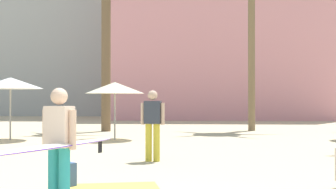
% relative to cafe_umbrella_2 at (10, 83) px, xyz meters
% --- Properties ---
extents(hotel_pink, '(16.19, 9.43, 13.87)m').
position_rel_cafe_umbrella_2_xyz_m(hotel_pink, '(9.07, 20.03, 4.82)').
color(hotel_pink, pink).
rests_on(hotel_pink, ground).
extents(cafe_umbrella_2, '(2.42, 2.42, 2.33)m').
position_rel_cafe_umbrella_2_xyz_m(cafe_umbrella_2, '(0.00, 0.00, 0.00)').
color(cafe_umbrella_2, gray).
rests_on(cafe_umbrella_2, ground).
extents(cafe_umbrella_3, '(2.23, 2.23, 2.16)m').
position_rel_cafe_umbrella_2_xyz_m(cafe_umbrella_3, '(3.84, 0.43, -0.17)').
color(cafe_umbrella_3, gray).
rests_on(cafe_umbrella_3, ground).
extents(beach_towel, '(1.81, 1.35, 0.01)m').
position_rel_cafe_umbrella_2_xyz_m(beach_towel, '(5.40, -9.04, -2.11)').
color(beach_towel, '#F4CC4C').
rests_on(beach_towel, ground).
extents(backpack, '(0.35, 0.35, 0.42)m').
position_rel_cafe_umbrella_2_xyz_m(backpack, '(4.59, -8.85, -1.92)').
color(backpack, '#3C5788').
rests_on(backpack, ground).
extents(person_mid_right, '(1.36, 3.15, 1.70)m').
position_rel_cafe_umbrella_2_xyz_m(person_mid_right, '(4.90, -10.57, -1.20)').
color(person_mid_right, teal).
rests_on(person_mid_right, ground).
extents(person_mid_left, '(0.61, 0.27, 1.75)m').
position_rel_cafe_umbrella_2_xyz_m(person_mid_left, '(5.80, -5.54, -1.16)').
color(person_mid_left, gold).
rests_on(person_mid_left, ground).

